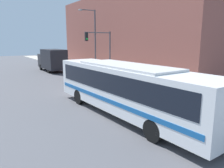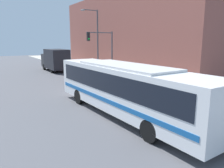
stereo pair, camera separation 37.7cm
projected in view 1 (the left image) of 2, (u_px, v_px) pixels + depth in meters
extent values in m
plane|color=#515156|center=(135.00, 112.00, 13.96)|extent=(120.00, 120.00, 0.00)
cube|color=#B7B2A8|center=(83.00, 69.00, 33.61)|extent=(3.17, 70.00, 0.16)
cube|color=brown|center=(125.00, 34.00, 31.44)|extent=(6.00, 29.26, 10.88)
cube|color=white|center=(126.00, 88.00, 12.93)|extent=(3.00, 12.56, 2.54)
cube|color=black|center=(126.00, 80.00, 12.84)|extent=(3.01, 11.57, 1.07)
cube|color=#19599E|center=(126.00, 97.00, 13.04)|extent=(3.02, 12.07, 0.24)
cube|color=silver|center=(126.00, 66.00, 12.67)|extent=(2.61, 6.94, 0.16)
cylinder|color=black|center=(106.00, 92.00, 16.92)|extent=(0.31, 1.06, 1.05)
cylinder|color=black|center=(79.00, 97.00, 15.62)|extent=(0.31, 1.06, 1.05)
cylinder|color=black|center=(186.00, 120.00, 11.06)|extent=(0.31, 1.06, 1.05)
cylinder|color=black|center=(153.00, 131.00, 9.76)|extent=(0.31, 1.06, 1.05)
cube|color=black|center=(54.00, 59.00, 31.31)|extent=(2.45, 4.77, 2.77)
cube|color=#262628|center=(47.00, 60.00, 34.11)|extent=(2.33, 1.85, 1.96)
cylinder|color=black|center=(41.00, 67.00, 33.45)|extent=(0.25, 0.90, 0.90)
cylinder|color=black|center=(49.00, 70.00, 30.27)|extent=(0.25, 0.90, 0.90)
cylinder|color=red|center=(138.00, 83.00, 21.36)|extent=(0.22, 0.22, 0.53)
sphere|color=red|center=(138.00, 79.00, 21.30)|extent=(0.21, 0.21, 0.21)
cylinder|color=red|center=(139.00, 83.00, 21.26)|extent=(0.10, 0.13, 0.10)
cylinder|color=#47474C|center=(110.00, 55.00, 25.34)|extent=(0.16, 0.16, 5.32)
cylinder|color=#47474C|center=(98.00, 33.00, 23.98)|extent=(3.20, 0.11, 0.11)
cube|color=black|center=(86.00, 37.00, 23.32)|extent=(0.30, 0.24, 0.90)
sphere|color=#19D83F|center=(87.00, 39.00, 23.25)|extent=(0.18, 0.18, 0.18)
cylinder|color=#47474C|center=(127.00, 77.00, 22.78)|extent=(0.06, 0.06, 1.15)
cylinder|color=#4C4C51|center=(127.00, 71.00, 22.65)|extent=(0.14, 0.14, 0.22)
cylinder|color=#47474C|center=(95.00, 43.00, 28.11)|extent=(0.18, 0.18, 8.10)
cylinder|color=#47474C|center=(88.00, 10.00, 26.79)|extent=(2.00, 0.11, 0.11)
ellipsoid|color=gray|center=(80.00, 10.00, 26.27)|extent=(0.56, 0.28, 0.20)
cylinder|color=#47382D|center=(142.00, 79.00, 22.65)|extent=(0.28, 0.28, 0.78)
cylinder|color=beige|center=(143.00, 72.00, 22.51)|extent=(0.34, 0.34, 0.65)
sphere|color=tan|center=(143.00, 68.00, 22.43)|extent=(0.21, 0.21, 0.21)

